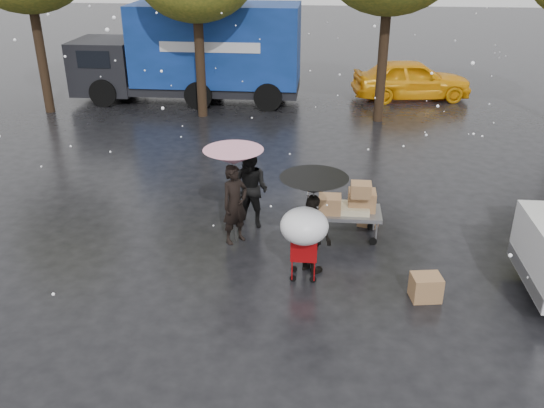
# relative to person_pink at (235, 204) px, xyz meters

# --- Properties ---
(ground) EXTENTS (90.00, 90.00, 0.00)m
(ground) POSITION_rel_person_pink_xyz_m (0.99, -1.19, -0.83)
(ground) COLOR black
(ground) RESTS_ON ground
(person_pink) EXTENTS (0.70, 0.71, 1.65)m
(person_pink) POSITION_rel_person_pink_xyz_m (0.00, 0.00, 0.00)
(person_pink) COLOR black
(person_pink) RESTS_ON ground
(person_middle) EXTENTS (1.00, 0.91, 1.69)m
(person_middle) POSITION_rel_person_pink_xyz_m (0.22, 0.72, 0.02)
(person_middle) COLOR black
(person_middle) RESTS_ON ground
(person_black) EXTENTS (0.92, 0.91, 1.56)m
(person_black) POSITION_rel_person_pink_xyz_m (1.57, -1.04, -0.05)
(person_black) COLOR black
(person_black) RESTS_ON ground
(umbrella_pink) EXTENTS (1.17, 1.17, 1.98)m
(umbrella_pink) POSITION_rel_person_pink_xyz_m (-0.00, 0.00, 1.00)
(umbrella_pink) COLOR #4C4C4C
(umbrella_pink) RESTS_ON ground
(umbrella_black) EXTENTS (1.21, 1.21, 1.90)m
(umbrella_black) POSITION_rel_person_pink_xyz_m (1.57, -1.04, 0.92)
(umbrella_black) COLOR #4C4C4C
(umbrella_black) RESTS_ON ground
(vendor_cart) EXTENTS (1.52, 0.80, 1.27)m
(vendor_cart) POSITION_rel_person_pink_xyz_m (2.27, 0.41, -0.10)
(vendor_cart) COLOR slate
(vendor_cart) RESTS_ON ground
(shopping_cart) EXTENTS (0.84, 0.84, 1.46)m
(shopping_cart) POSITION_rel_person_pink_xyz_m (1.44, -1.40, 0.24)
(shopping_cart) COLOR #A1090C
(shopping_cart) RESTS_ON ground
(blue_truck) EXTENTS (8.30, 2.60, 3.50)m
(blue_truck) POSITION_rel_person_pink_xyz_m (-3.15, 10.81, 0.93)
(blue_truck) COLOR navy
(blue_truck) RESTS_ON ground
(box_ground_near) EXTENTS (0.55, 0.47, 0.45)m
(box_ground_near) POSITION_rel_person_pink_xyz_m (3.55, -1.73, -0.60)
(box_ground_near) COLOR olive
(box_ground_near) RESTS_ON ground
(box_ground_far) EXTENTS (0.50, 0.43, 0.34)m
(box_ground_far) POSITION_rel_person_pink_xyz_m (2.74, 0.99, -0.66)
(box_ground_far) COLOR olive
(box_ground_far) RESTS_ON ground
(yellow_taxi) EXTENTS (4.61, 2.43, 1.49)m
(yellow_taxi) POSITION_rel_person_pink_xyz_m (4.92, 11.84, -0.08)
(yellow_taxi) COLOR #FFAC0D
(yellow_taxi) RESTS_ON ground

